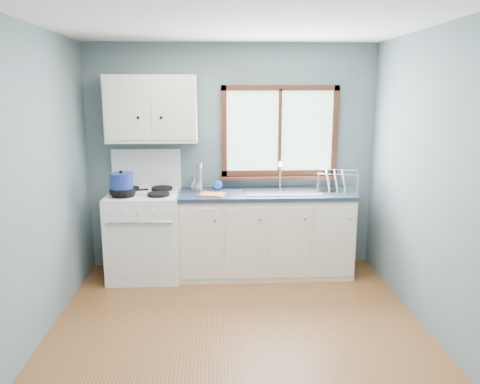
{
  "coord_description": "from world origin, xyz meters",
  "views": [
    {
      "loc": [
        -0.16,
        -3.42,
        1.98
      ],
      "look_at": [
        0.05,
        0.9,
        1.05
      ],
      "focal_mm": 35.0,
      "sensor_mm": 36.0,
      "label": 1
    }
  ],
  "objects_px": {
    "sink": "(282,197)",
    "thermos": "(199,177)",
    "skillet": "(123,191)",
    "utensil_crock": "(195,183)",
    "dish_rack": "(337,185)",
    "stockpot": "(122,183)",
    "base_cabinets": "(265,237)",
    "gas_range": "(145,232)"
  },
  "relations": [
    {
      "from": "sink",
      "to": "thermos",
      "type": "height_order",
      "value": "thermos"
    },
    {
      "from": "sink",
      "to": "skillet",
      "type": "height_order",
      "value": "sink"
    },
    {
      "from": "utensil_crock",
      "to": "thermos",
      "type": "relative_size",
      "value": 1.1
    },
    {
      "from": "skillet",
      "to": "dish_rack",
      "type": "relative_size",
      "value": 0.81
    },
    {
      "from": "sink",
      "to": "thermos",
      "type": "relative_size",
      "value": 2.71
    },
    {
      "from": "sink",
      "to": "stockpot",
      "type": "xyz_separation_m",
      "value": [
        -1.68,
        -0.18,
        0.21
      ]
    },
    {
      "from": "base_cabinets",
      "to": "sink",
      "type": "xyz_separation_m",
      "value": [
        0.18,
        -0.0,
        0.45
      ]
    },
    {
      "from": "gas_range",
      "to": "stockpot",
      "type": "height_order",
      "value": "gas_range"
    },
    {
      "from": "skillet",
      "to": "sink",
      "type": "bearing_deg",
      "value": -9.83
    },
    {
      "from": "sink",
      "to": "skillet",
      "type": "bearing_deg",
      "value": -173.55
    },
    {
      "from": "thermos",
      "to": "dish_rack",
      "type": "xyz_separation_m",
      "value": [
        1.5,
        -0.05,
        -0.1
      ]
    },
    {
      "from": "base_cabinets",
      "to": "skillet",
      "type": "distance_m",
      "value": 1.6
    },
    {
      "from": "stockpot",
      "to": "dish_rack",
      "type": "height_order",
      "value": "stockpot"
    },
    {
      "from": "utensil_crock",
      "to": "gas_range",
      "type": "bearing_deg",
      "value": -156.97
    },
    {
      "from": "gas_range",
      "to": "sink",
      "type": "relative_size",
      "value": 1.62
    },
    {
      "from": "skillet",
      "to": "stockpot",
      "type": "bearing_deg",
      "value": 118.12
    },
    {
      "from": "utensil_crock",
      "to": "thermos",
      "type": "distance_m",
      "value": 0.17
    },
    {
      "from": "base_cabinets",
      "to": "sink",
      "type": "relative_size",
      "value": 2.2
    },
    {
      "from": "skillet",
      "to": "utensil_crock",
      "type": "bearing_deg",
      "value": 12.74
    },
    {
      "from": "base_cabinets",
      "to": "dish_rack",
      "type": "distance_m",
      "value": 0.97
    },
    {
      "from": "gas_range",
      "to": "stockpot",
      "type": "distance_m",
      "value": 0.62
    },
    {
      "from": "base_cabinets",
      "to": "dish_rack",
      "type": "height_order",
      "value": "dish_rack"
    },
    {
      "from": "gas_range",
      "to": "utensil_crock",
      "type": "height_order",
      "value": "gas_range"
    },
    {
      "from": "base_cabinets",
      "to": "thermos",
      "type": "bearing_deg",
      "value": 174.4
    },
    {
      "from": "gas_range",
      "to": "base_cabinets",
      "type": "distance_m",
      "value": 1.31
    },
    {
      "from": "sink",
      "to": "thermos",
      "type": "xyz_separation_m",
      "value": [
        -0.9,
        0.07,
        0.22
      ]
    },
    {
      "from": "thermos",
      "to": "sink",
      "type": "bearing_deg",
      "value": -4.5
    },
    {
      "from": "base_cabinets",
      "to": "stockpot",
      "type": "relative_size",
      "value": 6.53
    },
    {
      "from": "skillet",
      "to": "thermos",
      "type": "xyz_separation_m",
      "value": [
        0.77,
        0.26,
        0.09
      ]
    },
    {
      "from": "skillet",
      "to": "stockpot",
      "type": "height_order",
      "value": "stockpot"
    },
    {
      "from": "gas_range",
      "to": "utensil_crock",
      "type": "bearing_deg",
      "value": 23.03
    },
    {
      "from": "base_cabinets",
      "to": "skillet",
      "type": "xyz_separation_m",
      "value": [
        -1.49,
        -0.19,
        0.58
      ]
    },
    {
      "from": "base_cabinets",
      "to": "utensil_crock",
      "type": "relative_size",
      "value": 5.4
    },
    {
      "from": "utensil_crock",
      "to": "dish_rack",
      "type": "bearing_deg",
      "value": -6.94
    },
    {
      "from": "skillet",
      "to": "thermos",
      "type": "relative_size",
      "value": 1.34
    },
    {
      "from": "base_cabinets",
      "to": "thermos",
      "type": "distance_m",
      "value": 0.98
    },
    {
      "from": "dish_rack",
      "to": "base_cabinets",
      "type": "bearing_deg",
      "value": -163.49
    },
    {
      "from": "skillet",
      "to": "dish_rack",
      "type": "xyz_separation_m",
      "value": [
        2.26,
        0.21,
        -0.01
      ]
    },
    {
      "from": "thermos",
      "to": "skillet",
      "type": "bearing_deg",
      "value": -161.38
    },
    {
      "from": "sink",
      "to": "utensil_crock",
      "type": "height_order",
      "value": "utensil_crock"
    },
    {
      "from": "base_cabinets",
      "to": "skillet",
      "type": "relative_size",
      "value": 4.46
    },
    {
      "from": "skillet",
      "to": "utensil_crock",
      "type": "relative_size",
      "value": 1.21
    }
  ]
}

